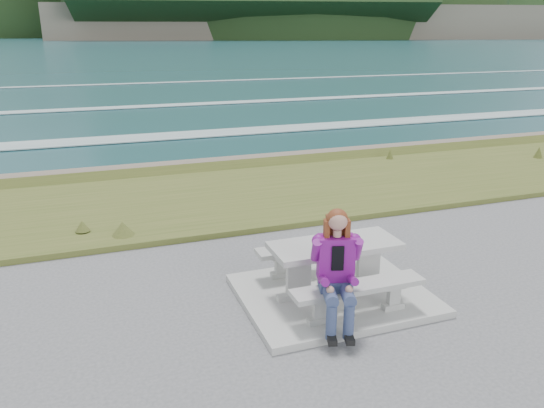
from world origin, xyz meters
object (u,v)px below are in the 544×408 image
picnic_table (335,254)px  bench_seaward (314,251)px  seated_woman (337,286)px  bench_landward (358,291)px

picnic_table → bench_seaward: 0.74m
picnic_table → seated_woman: 0.92m
bench_seaward → picnic_table: bearing=-90.0°
picnic_table → bench_landward: picnic_table is taller
picnic_table → bench_landward: bearing=-90.0°
bench_landward → seated_woman: seated_woman is taller
picnic_table → bench_landward: size_ratio=1.00×
bench_landward → bench_seaward: bearing=90.0°
bench_seaward → seated_woman: (-0.38, -1.54, 0.20)m
bench_landward → bench_seaward: (0.00, 1.40, 0.00)m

